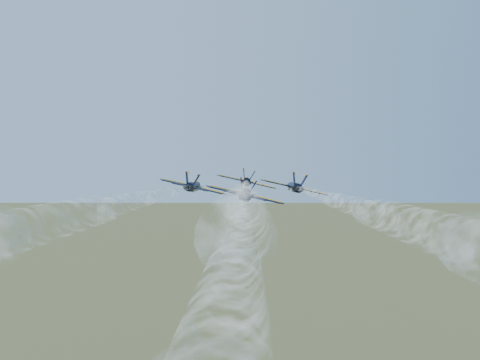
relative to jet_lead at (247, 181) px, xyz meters
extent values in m
cylinder|color=black|center=(-0.07, -0.30, 0.03)|extent=(4.73, 11.99, 1.83)
cone|color=black|center=(1.70, 6.60, 0.03)|extent=(2.36, 2.72, 1.83)
ellipsoid|color=black|center=(0.80, 2.63, 0.51)|extent=(1.53, 2.34, 0.92)
cube|color=gray|center=(-0.20, -0.26, -0.54)|extent=(4.01, 10.70, 0.70)
cube|color=black|center=(-3.14, -0.25, 0.64)|extent=(5.28, 3.19, 1.35)
cube|color=#E7AE0C|center=(-2.75, 1.22, 0.73)|extent=(4.97, 0.63, 1.35)
cube|color=black|center=(2.61, -1.72, -0.75)|extent=(5.85, 5.16, 1.35)
cube|color=#E7AE0C|center=(3.01, -0.25, -0.67)|extent=(4.36, 2.92, 1.35)
cube|color=black|center=(-3.26, -5.35, 0.46)|extent=(2.47, 1.73, 0.66)
cube|color=black|center=(0.30, -6.26, -0.40)|extent=(2.70, 2.52, 0.66)
cube|color=black|center=(-1.76, -5.08, 1.43)|extent=(0.82, 2.00, 2.34)
cube|color=black|center=(-0.32, -5.45, 1.08)|extent=(1.78, 2.24, 2.07)
cylinder|color=black|center=(-2.03, -6.31, 0.04)|extent=(1.42, 1.34, 1.19)
cylinder|color=black|center=(-1.27, -6.50, -0.15)|extent=(1.42, 1.34, 1.19)
cylinder|color=black|center=(-11.93, -9.20, 0.03)|extent=(4.73, 11.99, 1.83)
cone|color=black|center=(-10.16, -2.30, 0.03)|extent=(2.36, 2.72, 1.83)
ellipsoid|color=black|center=(-11.06, -6.27, 0.51)|extent=(1.53, 2.34, 0.92)
cube|color=gray|center=(-12.06, -9.16, -0.54)|extent=(4.01, 10.70, 0.70)
cube|color=black|center=(-15.00, -9.15, 0.64)|extent=(5.28, 3.19, 1.35)
cube|color=#E7AE0C|center=(-14.61, -7.68, 0.73)|extent=(4.97, 0.63, 1.35)
cube|color=black|center=(-9.25, -10.63, -0.75)|extent=(5.85, 5.16, 1.35)
cube|color=#E7AE0C|center=(-8.85, -9.15, -0.67)|extent=(4.36, 2.92, 1.35)
cube|color=black|center=(-15.11, -14.25, 0.46)|extent=(2.47, 1.73, 0.66)
cube|color=black|center=(-11.56, -15.16, -0.40)|extent=(2.70, 2.52, 0.66)
cube|color=black|center=(-13.62, -13.98, 1.43)|extent=(0.82, 2.00, 2.34)
cube|color=black|center=(-12.18, -14.35, 1.08)|extent=(1.78, 2.24, 2.07)
cylinder|color=black|center=(-13.89, -15.21, 0.04)|extent=(1.42, 1.34, 1.19)
cylinder|color=black|center=(-13.13, -15.40, -0.15)|extent=(1.42, 1.34, 1.19)
cylinder|color=black|center=(4.77, -15.01, 0.03)|extent=(4.73, 11.99, 1.83)
cone|color=black|center=(6.54, -8.11, 0.03)|extent=(2.36, 2.72, 1.83)
ellipsoid|color=black|center=(5.64, -12.08, 0.51)|extent=(1.53, 2.34, 0.92)
cube|color=gray|center=(4.64, -14.98, -0.54)|extent=(4.01, 10.70, 0.70)
cube|color=black|center=(1.69, -14.96, 0.64)|extent=(5.28, 3.19, 1.35)
cube|color=#E7AE0C|center=(2.09, -13.49, 0.73)|extent=(4.97, 0.63, 1.35)
cube|color=black|center=(7.45, -16.44, -0.75)|extent=(5.85, 5.16, 1.35)
cube|color=#E7AE0C|center=(7.85, -14.96, -0.67)|extent=(4.36, 2.92, 1.35)
cube|color=black|center=(1.58, -20.06, 0.46)|extent=(2.47, 1.73, 0.66)
cube|color=black|center=(5.14, -20.97, -0.40)|extent=(2.70, 2.52, 0.66)
cube|color=black|center=(3.08, -19.79, 1.43)|extent=(0.82, 2.00, 2.34)
cube|color=black|center=(4.51, -20.16, 1.08)|extent=(1.78, 2.24, 2.07)
cylinder|color=black|center=(2.80, -21.02, 0.04)|extent=(1.42, 1.34, 1.19)
cylinder|color=black|center=(3.57, -21.21, -0.15)|extent=(1.42, 1.34, 1.19)
cylinder|color=black|center=(-6.37, -25.10, 0.03)|extent=(4.73, 11.99, 1.83)
cone|color=black|center=(-4.60, -18.21, 0.03)|extent=(2.36, 2.72, 1.83)
ellipsoid|color=black|center=(-5.50, -22.18, 0.51)|extent=(1.53, 2.34, 0.92)
cube|color=gray|center=(-6.50, -25.07, -0.54)|extent=(4.01, 10.70, 0.70)
cube|color=black|center=(-9.44, -25.06, 0.64)|extent=(5.28, 3.19, 1.35)
cube|color=#E7AE0C|center=(-9.05, -23.58, 0.73)|extent=(4.97, 0.63, 1.35)
cube|color=black|center=(-3.69, -26.53, -0.75)|extent=(5.85, 5.16, 1.35)
cube|color=#E7AE0C|center=(-3.29, -25.06, -0.67)|extent=(4.36, 2.92, 1.35)
cube|color=black|center=(-9.56, -30.15, 0.46)|extent=(2.47, 1.73, 0.66)
cube|color=black|center=(-6.00, -31.06, -0.40)|extent=(2.70, 2.52, 0.66)
cube|color=black|center=(-8.06, -29.89, 1.43)|extent=(0.82, 2.00, 2.34)
cube|color=black|center=(-6.62, -30.26, 1.08)|extent=(1.78, 2.24, 2.07)
cylinder|color=black|center=(-8.33, -31.11, 0.04)|extent=(1.42, 1.34, 1.19)
cylinder|color=black|center=(-7.57, -31.31, -0.15)|extent=(1.42, 1.34, 1.19)
cylinder|color=white|center=(-3.76, -14.70, 0.03)|extent=(5.31, 17.32, 0.97)
cylinder|color=white|center=(-7.88, -30.81, 0.03)|extent=(5.67, 17.41, 1.34)
cylinder|color=white|center=(-12.01, -46.93, 0.03)|extent=(6.09, 17.52, 1.77)
cylinder|color=white|center=(-16.13, -63.04, 0.03)|extent=(6.57, 17.64, 2.27)
cylinder|color=white|center=(-20.26, -79.15, 0.03)|extent=(7.09, 17.78, 2.81)
cylinder|color=white|center=(-15.62, -23.60, 0.03)|extent=(5.31, 17.32, 0.97)
cylinder|color=white|center=(-19.74, -39.71, 0.03)|extent=(5.67, 17.41, 1.34)
cylinder|color=white|center=(-23.87, -55.83, 0.03)|extent=(6.09, 17.52, 1.77)
cylinder|color=white|center=(-27.99, -71.94, 0.03)|extent=(6.57, 17.64, 2.27)
cylinder|color=white|center=(1.08, -29.41, 0.03)|extent=(5.31, 17.32, 0.97)
cylinder|color=white|center=(-3.04, -45.53, 0.03)|extent=(5.67, 17.41, 1.34)
cylinder|color=white|center=(-7.17, -61.64, 0.03)|extent=(6.09, 17.52, 1.77)
cylinder|color=white|center=(-11.30, -77.75, 0.03)|extent=(6.57, 17.64, 2.27)
cylinder|color=white|center=(-10.06, -39.51, 0.03)|extent=(5.31, 17.32, 0.97)
cylinder|color=white|center=(-14.18, -55.62, 0.03)|extent=(5.67, 17.41, 1.34)
cylinder|color=white|center=(-18.31, -71.73, 0.03)|extent=(6.09, 17.52, 1.77)
camera|label=1|loc=(-25.04, -101.96, 7.81)|focal=40.00mm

